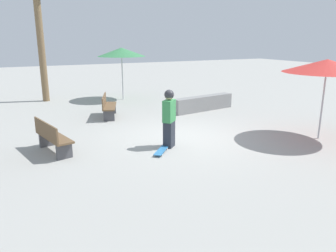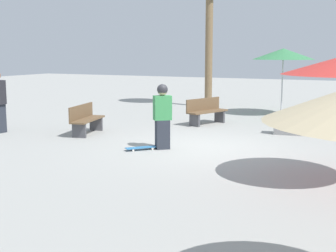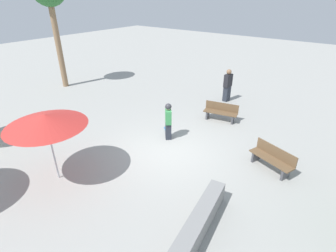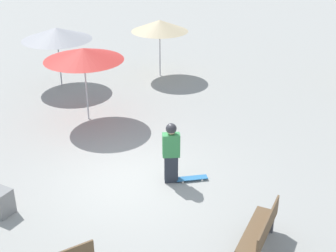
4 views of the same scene
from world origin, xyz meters
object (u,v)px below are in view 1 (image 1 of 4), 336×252
concrete_ledge (203,103)px  bench_near (108,106)px  skater_main (169,117)px  bench_far (52,137)px  shade_umbrella_red (327,66)px  shade_umbrella_green (121,52)px  skateboard (161,150)px

concrete_ledge → bench_near: 3.93m
skater_main → bench_far: 3.13m
shade_umbrella_red → skater_main: bearing=-106.9°
concrete_ledge → shade_umbrella_green: (-3.93, -2.13, 1.98)m
skater_main → skateboard: bearing=-1.2°
skater_main → concrete_ledge: size_ratio=0.54×
skateboard → bench_far: (-1.28, -2.55, 0.37)m
skater_main → skateboard: 0.96m
bench_near → bench_far: (3.25, -2.48, 0.00)m
bench_near → shade_umbrella_red: size_ratio=0.67×
shade_umbrella_red → skateboard: bearing=-101.7°
skater_main → shade_umbrella_green: (-7.53, 1.28, 1.42)m
bench_far → skater_main: bearing=60.0°
concrete_ledge → shade_umbrella_red: size_ratio=1.20×
shade_umbrella_green → shade_umbrella_red: bearing=19.2°
bench_far → shade_umbrella_green: (-6.58, 4.23, 1.86)m
skater_main → shade_umbrella_green: shade_umbrella_green is taller
skateboard → shade_umbrella_green: bearing=-150.1°
skateboard → bench_near: 4.55m
skateboard → concrete_ledge: 5.49m
bench_near → shade_umbrella_green: size_ratio=0.66×
skateboard → shade_umbrella_green: shade_umbrella_green is taller
skater_main → concrete_ledge: (-3.60, 3.41, -0.56)m
shade_umbrella_red → shade_umbrella_green: bearing=-160.8°
bench_far → concrete_ledge: bearing=100.4°
skateboard → bench_near: bench_near is taller
bench_far → shade_umbrella_red: bearing=60.5°
skater_main → skateboard: (0.34, -0.40, -0.80)m
skater_main → bench_near: (-4.20, -0.47, -0.44)m
skater_main → shade_umbrella_green: bearing=-141.3°
skater_main → shade_umbrella_red: bearing=121.4°
bench_near → shade_umbrella_green: (-3.33, 1.75, 1.86)m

